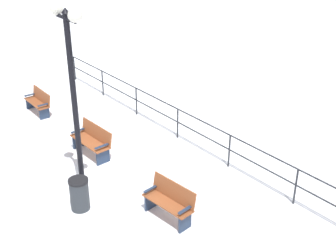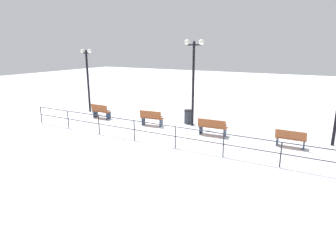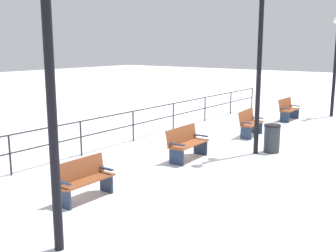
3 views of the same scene
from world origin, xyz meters
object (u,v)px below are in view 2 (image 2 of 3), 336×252
object	(u,v)px
bench_third	(152,118)
lamppost_middle	(194,67)
bench_nearest	(291,138)
bench_second	(212,127)
trash_bin	(188,117)
bench_fourth	(101,111)
lamppost_far	(87,70)

from	to	relation	value
bench_third	lamppost_middle	xyz separation A→B (m)	(1.22, -2.14, 3.00)
bench_nearest	bench_second	bearing A→B (deg)	90.39
bench_second	trash_bin	xyz separation A→B (m)	(1.67, 2.23, -0.05)
trash_bin	bench_nearest	bearing A→B (deg)	-105.25
bench_fourth	lamppost_far	distance (m)	3.56
bench_third	trash_bin	bearing A→B (deg)	-53.60
bench_nearest	bench_second	world-z (taller)	bench_second
bench_second	lamppost_far	world-z (taller)	lamppost_far
lamppost_middle	lamppost_far	size ratio (longest dim) A/B	1.13
bench_nearest	bench_fourth	world-z (taller)	bench_fourth
bench_fourth	bench_nearest	bearing A→B (deg)	-89.88
bench_second	bench_fourth	world-z (taller)	bench_fourth
bench_nearest	bench_fourth	distance (m)	11.81
bench_nearest	trash_bin	distance (m)	6.39
trash_bin	bench_fourth	bearing A→B (deg)	105.77
bench_second	trash_bin	bearing A→B (deg)	50.44
lamppost_far	trash_bin	size ratio (longest dim) A/B	5.14
bench_fourth	lamppost_far	world-z (taller)	lamppost_far
bench_nearest	trash_bin	bearing A→B (deg)	75.30
lamppost_middle	bench_nearest	bearing A→B (deg)	-103.29
lamppost_middle	trash_bin	bearing A→B (deg)	53.13
bench_second	lamppost_middle	bearing A→B (deg)	50.45
lamppost_middle	bench_fourth	bearing A→B (deg)	101.76
lamppost_far	bench_third	bearing A→B (deg)	-101.23
bench_third	trash_bin	size ratio (longest dim) A/B	1.66
bench_nearest	trash_bin	xyz separation A→B (m)	(1.68, 6.16, -0.01)
bench_second	bench_third	world-z (taller)	bench_third
bench_fourth	trash_bin	xyz separation A→B (m)	(1.60, -5.65, -0.05)
bench_second	bench_fourth	size ratio (longest dim) A/B	1.16
bench_fourth	lamppost_middle	xyz separation A→B (m)	(1.27, -6.09, 3.00)
bench_second	lamppost_middle	size ratio (longest dim) A/B	0.31
lamppost_middle	trash_bin	distance (m)	3.10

